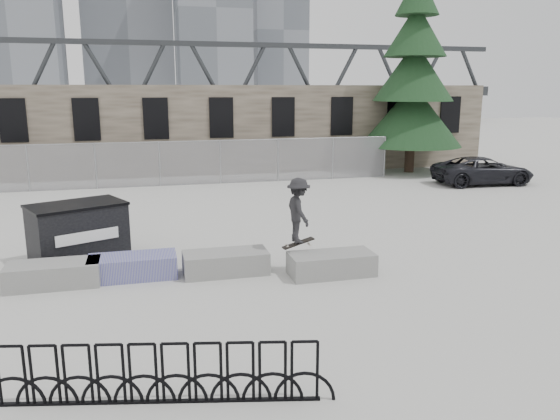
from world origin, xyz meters
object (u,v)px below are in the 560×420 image
(bike_rack, at_px, (160,374))
(spruce_tree, at_px, (413,81))
(planter_offset, at_px, (331,263))
(skateboarder, at_px, (298,211))
(planter_far_left, at_px, (54,273))
(dumpster, at_px, (78,232))
(suv, at_px, (483,171))
(planter_center_left, at_px, (133,266))
(planter_center_right, at_px, (226,262))

(bike_rack, xyz_separation_m, spruce_tree, (13.63, 19.02, 4.27))
(bike_rack, bearing_deg, planter_offset, 47.59)
(skateboarder, bearing_deg, spruce_tree, -40.04)
(planter_far_left, xyz_separation_m, dumpster, (0.38, 1.80, 0.47))
(planter_far_left, xyz_separation_m, bike_rack, (2.13, -5.38, 0.15))
(spruce_tree, bearing_deg, planter_offset, -123.21)
(planter_far_left, xyz_separation_m, suv, (17.28, 9.37, 0.35))
(dumpster, bearing_deg, planter_offset, -48.75)
(planter_offset, relative_size, bike_rack, 0.41)
(planter_offset, xyz_separation_m, suv, (11.00, 10.22, 0.35))
(planter_center_left, xyz_separation_m, dumpster, (-1.34, 1.68, 0.47))
(planter_center_right, bearing_deg, planter_far_left, 178.17)
(planter_offset, xyz_separation_m, skateboarder, (-0.67, 0.51, 1.20))
(bike_rack, bearing_deg, dumpster, 103.75)
(bike_rack, bearing_deg, suv, 44.25)
(spruce_tree, bearing_deg, skateboarder, -126.01)
(planter_offset, bearing_deg, planter_far_left, 172.27)
(planter_center_right, xyz_separation_m, bike_rack, (-1.73, -5.26, 0.15))
(suv, distance_m, skateboarder, 15.21)
(planter_offset, relative_size, skateboarder, 1.18)
(dumpster, relative_size, bike_rack, 0.55)
(planter_offset, xyz_separation_m, dumpster, (-5.90, 2.65, 0.47))
(planter_far_left, relative_size, planter_center_right, 1.00)
(planter_center_left, distance_m, planter_offset, 4.66)
(planter_center_right, bearing_deg, bike_rack, -108.18)
(dumpster, xyz_separation_m, spruce_tree, (15.38, 11.84, 3.95))
(bike_rack, distance_m, spruce_tree, 23.79)
(planter_far_left, distance_m, dumpster, 1.89)
(dumpster, bearing_deg, planter_far_left, -126.43)
(planter_center_left, distance_m, bike_rack, 5.52)
(planter_center_left, height_order, bike_rack, bike_rack)
(bike_rack, bearing_deg, planter_center_right, 71.82)
(dumpster, bearing_deg, skateboarder, -46.80)
(planter_center_left, bearing_deg, planter_offset, -11.95)
(skateboarder, bearing_deg, planter_center_left, 79.32)
(skateboarder, bearing_deg, bike_rack, 141.47)
(planter_center_right, distance_m, suv, 16.43)
(dumpster, bearing_deg, bike_rack, -100.82)
(spruce_tree, bearing_deg, bike_rack, -125.61)
(bike_rack, bearing_deg, planter_far_left, 111.62)
(planter_center_left, height_order, dumpster, dumpster)
(planter_far_left, bearing_deg, suv, 28.46)
(planter_center_left, bearing_deg, dumpster, 128.44)
(bike_rack, relative_size, skateboarder, 2.86)
(spruce_tree, distance_m, skateboarder, 17.58)
(planter_center_left, relative_size, skateboarder, 1.18)
(spruce_tree, bearing_deg, planter_far_left, -139.13)
(skateboarder, bearing_deg, dumpster, 63.74)
(planter_offset, xyz_separation_m, spruce_tree, (9.49, 14.49, 4.42))
(planter_far_left, height_order, bike_rack, bike_rack)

